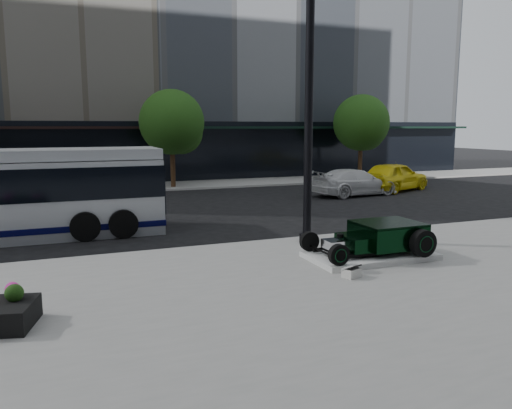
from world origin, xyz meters
name	(u,v)px	position (x,y,z in m)	size (l,w,h in m)	color
ground	(225,233)	(0.00, 0.00, 0.00)	(120.00, 120.00, 0.00)	black
sidewalk_near	(436,361)	(0.00, -10.50, 0.06)	(70.00, 17.00, 0.12)	gray
sidewalk_far	(154,187)	(0.00, 14.00, 0.06)	(70.00, 4.00, 0.12)	gray
street_trees	(174,125)	(1.15, 13.07, 3.77)	(29.80, 3.80, 5.70)	black
display_plinth	(370,255)	(2.46, -5.12, 0.20)	(3.40, 1.80, 0.15)	silver
hot_rod	(381,236)	(2.79, -5.12, 0.70)	(3.22, 2.00, 0.81)	black
info_plaque	(352,272)	(1.04, -6.44, 0.24)	(0.47, 0.41, 0.31)	silver
lamppost	(309,113)	(1.86, -2.55, 4.06)	(0.47, 0.47, 8.53)	black
white_sedan	(355,182)	(9.44, 6.52, 0.71)	(1.99, 4.89, 1.42)	silver
yellow_taxi	(394,177)	(12.54, 7.28, 0.83)	(1.97, 4.90, 1.67)	yellow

